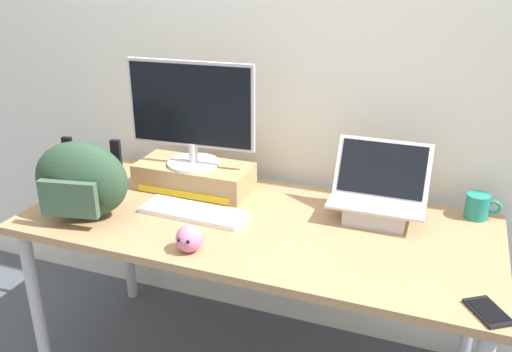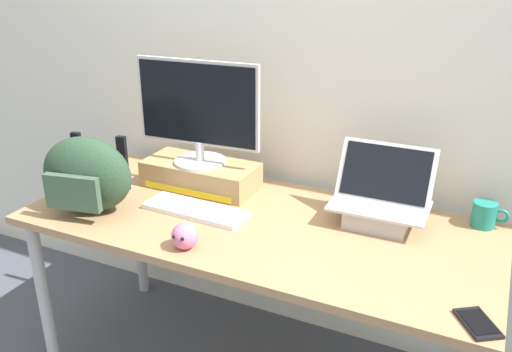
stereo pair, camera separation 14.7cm
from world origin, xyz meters
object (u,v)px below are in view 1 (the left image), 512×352
object	(u,v)px
desktop_monitor	(191,113)
open_laptop	(378,203)
plush_toy	(189,239)
messenger_backpack	(81,180)
coffee_mug	(478,206)
toner_box_yellow	(194,176)
external_keyboard	(194,212)
cell_phone	(488,312)

from	to	relation	value
desktop_monitor	open_laptop	world-z (taller)	desktop_monitor
desktop_monitor	plush_toy	size ratio (longest dim) A/B	5.79
messenger_backpack	coffee_mug	world-z (taller)	messenger_backpack
toner_box_yellow	open_laptop	bearing A→B (deg)	-0.47
external_keyboard	plush_toy	bearing A→B (deg)	-63.83
open_laptop	messenger_backpack	bearing A→B (deg)	-160.74
external_keyboard	coffee_mug	xyz separation A→B (m)	(1.01, 0.35, 0.04)
messenger_backpack	cell_phone	distance (m)	1.43
external_keyboard	cell_phone	size ratio (longest dim) A/B	2.70
toner_box_yellow	plush_toy	size ratio (longest dim) A/B	5.23
toner_box_yellow	plush_toy	world-z (taller)	toner_box_yellow
coffee_mug	cell_phone	bearing A→B (deg)	-86.87
toner_box_yellow	open_laptop	distance (m)	0.76
external_keyboard	cell_phone	world-z (taller)	external_keyboard
toner_box_yellow	external_keyboard	xyz separation A→B (m)	(0.11, -0.23, -0.04)
toner_box_yellow	cell_phone	world-z (taller)	toner_box_yellow
plush_toy	messenger_backpack	bearing A→B (deg)	169.44
desktop_monitor	external_keyboard	world-z (taller)	desktop_monitor
open_laptop	plush_toy	world-z (taller)	open_laptop
external_keyboard	plush_toy	size ratio (longest dim) A/B	4.53
open_laptop	external_keyboard	xyz separation A→B (m)	(-0.65, -0.22, -0.05)
coffee_mug	plush_toy	bearing A→B (deg)	-146.21
open_laptop	cell_phone	bearing A→B (deg)	-51.74
messenger_backpack	cell_phone	xyz separation A→B (m)	(1.42, -0.10, -0.14)
toner_box_yellow	cell_phone	bearing A→B (deg)	-22.81
external_keyboard	messenger_backpack	distance (m)	0.43
desktop_monitor	external_keyboard	xyz separation A→B (m)	(0.11, -0.22, -0.32)
toner_box_yellow	desktop_monitor	bearing A→B (deg)	-84.84
messenger_backpack	cell_phone	bearing A→B (deg)	-15.02
open_laptop	coffee_mug	bearing A→B (deg)	20.37
toner_box_yellow	external_keyboard	distance (m)	0.25
coffee_mug	toner_box_yellow	bearing A→B (deg)	-173.40
open_laptop	coffee_mug	xyz separation A→B (m)	(0.35, 0.14, -0.02)
external_keyboard	plush_toy	xyz separation A→B (m)	(0.11, -0.25, 0.03)
toner_box_yellow	plush_toy	xyz separation A→B (m)	(0.22, -0.47, -0.01)
desktop_monitor	cell_phone	world-z (taller)	desktop_monitor
desktop_monitor	open_laptop	xyz separation A→B (m)	(0.76, -0.01, -0.27)
messenger_backpack	open_laptop	bearing A→B (deg)	9.05
open_laptop	toner_box_yellow	bearing A→B (deg)	178.86
desktop_monitor	plush_toy	world-z (taller)	desktop_monitor
messenger_backpack	plush_toy	distance (m)	0.51
toner_box_yellow	messenger_backpack	distance (m)	0.47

